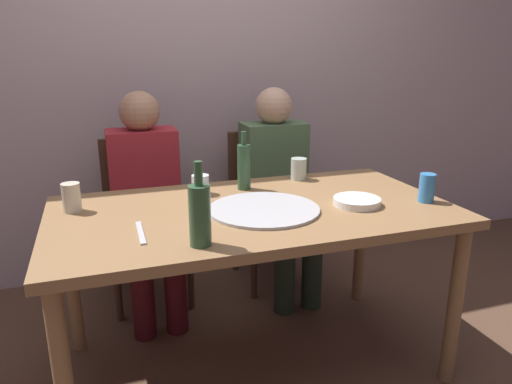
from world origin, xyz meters
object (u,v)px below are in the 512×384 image
at_px(chair_right, 269,196).
at_px(dining_table, 253,225).
at_px(wine_bottle, 200,214).
at_px(wine_glass, 200,185).
at_px(soda_can, 427,188).
at_px(tumbler_near, 72,197).
at_px(plate_stack, 357,201).
at_px(guest_in_beanie, 279,182).
at_px(table_knife, 141,233).
at_px(chair_left, 145,209).
at_px(tumbler_far, 299,169).
at_px(beer_bottle, 244,166).
at_px(guest_in_sweater, 147,194).
at_px(pizza_tray, 264,209).

bearing_deg(chair_right, dining_table, 65.43).
xyz_separation_m(dining_table, wine_bottle, (-0.29, -0.32, 0.19)).
bearing_deg(wine_glass, soda_can, -25.31).
bearing_deg(tumbler_near, plate_stack, -14.75).
distance_m(wine_bottle, wine_glass, 0.59).
xyz_separation_m(wine_glass, guest_in_beanie, (0.55, 0.43, -0.15)).
xyz_separation_m(soda_can, guest_in_beanie, (-0.34, 0.85, -0.17)).
xyz_separation_m(tumbler_near, table_knife, (0.23, -0.33, -0.06)).
xyz_separation_m(plate_stack, chair_left, (-0.78, 0.94, -0.25)).
distance_m(wine_bottle, chair_left, 1.20).
distance_m(tumbler_near, tumbler_far, 1.07).
bearing_deg(tumbler_near, beer_bottle, 6.43).
distance_m(dining_table, beer_bottle, 0.33).
relative_size(beer_bottle, wine_glass, 3.09).
relative_size(chair_right, guest_in_sweater, 0.77).
bearing_deg(dining_table, pizza_tray, -63.28).
bearing_deg(table_knife, soda_can, -90.12).
height_order(tumbler_near, wine_glass, tumbler_near).
distance_m(dining_table, table_knife, 0.50).
height_order(dining_table, table_knife, table_knife).
distance_m(plate_stack, guest_in_sweater, 1.12).
bearing_deg(plate_stack, table_knife, -177.61).
relative_size(chair_left, guest_in_beanie, 0.77).
xyz_separation_m(beer_bottle, tumbler_far, (0.31, 0.08, -0.06)).
bearing_deg(soda_can, plate_stack, 169.95).
distance_m(wine_glass, plate_stack, 0.69).
relative_size(soda_can, chair_right, 0.14).
bearing_deg(tumbler_near, soda_can, -13.77).
distance_m(wine_bottle, tumbler_near, 0.65).
distance_m(tumbler_near, guest_in_sweater, 0.62).
distance_m(wine_glass, guest_in_beanie, 0.71).
bearing_deg(dining_table, guest_in_sweater, 117.99).
distance_m(tumbler_near, guest_in_beanie, 1.20).
height_order(wine_bottle, guest_in_sweater, guest_in_sweater).
height_order(wine_glass, table_knife, wine_glass).
bearing_deg(beer_bottle, table_knife, -140.94).
height_order(pizza_tray, soda_can, soda_can).
bearing_deg(wine_bottle, tumbler_far, 45.89).
xyz_separation_m(soda_can, table_knife, (-1.19, 0.02, -0.06)).
distance_m(tumbler_far, guest_in_beanie, 0.37).
relative_size(wine_bottle, chair_right, 0.32).
bearing_deg(guest_in_beanie, table_knife, 44.34).
relative_size(dining_table, table_knife, 7.39).
height_order(beer_bottle, guest_in_beanie, guest_in_beanie).
height_order(soda_can, chair_right, chair_right).
relative_size(dining_table, pizza_tray, 3.62).
bearing_deg(dining_table, soda_can, -12.82).
bearing_deg(wine_glass, pizza_tray, -58.22).
bearing_deg(beer_bottle, chair_right, 59.23).
xyz_separation_m(pizza_tray, chair_left, (-0.39, 0.89, -0.24)).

